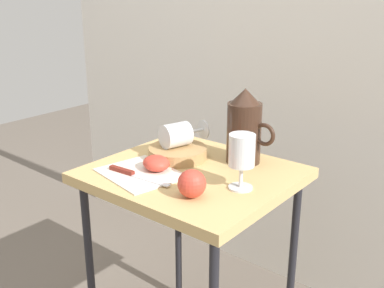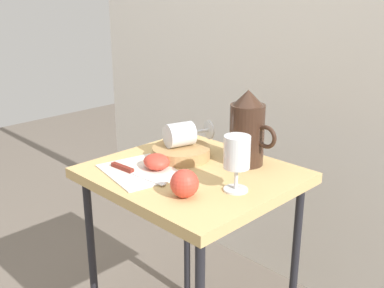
{
  "view_description": "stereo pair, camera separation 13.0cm",
  "coord_description": "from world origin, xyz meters",
  "px_view_note": "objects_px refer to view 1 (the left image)",
  "views": [
    {
      "loc": [
        0.78,
        -0.96,
        1.17
      ],
      "look_at": [
        0.0,
        0.0,
        0.75
      ],
      "focal_mm": 43.72,
      "sensor_mm": 36.0,
      "label": 1
    },
    {
      "loc": [
        0.87,
        -0.87,
        1.17
      ],
      "look_at": [
        0.0,
        0.0,
        0.75
      ],
      "focal_mm": 43.72,
      "sensor_mm": 36.0,
      "label": 2
    }
  ],
  "objects_px": {
    "apple_half_left": "(155,162)",
    "knife": "(130,173)",
    "table": "(192,192)",
    "apple_half_right": "(157,164)",
    "wine_glass_upright": "(242,154)",
    "wine_glass_tipped_near": "(177,135)",
    "basket_tray": "(178,153)",
    "apple_whole": "(192,184)",
    "pitcher": "(244,132)"
  },
  "relations": [
    {
      "from": "wine_glass_upright",
      "to": "apple_half_right",
      "type": "xyz_separation_m",
      "value": [
        -0.25,
        -0.05,
        -0.07
      ]
    },
    {
      "from": "basket_tray",
      "to": "wine_glass_tipped_near",
      "type": "distance_m",
      "value": 0.06
    },
    {
      "from": "apple_whole",
      "to": "knife",
      "type": "height_order",
      "value": "apple_whole"
    },
    {
      "from": "basket_tray",
      "to": "knife",
      "type": "distance_m",
      "value": 0.19
    },
    {
      "from": "table",
      "to": "apple_whole",
      "type": "distance_m",
      "value": 0.2
    },
    {
      "from": "wine_glass_tipped_near",
      "to": "apple_whole",
      "type": "distance_m",
      "value": 0.29
    },
    {
      "from": "table",
      "to": "basket_tray",
      "type": "height_order",
      "value": "basket_tray"
    },
    {
      "from": "basket_tray",
      "to": "pitcher",
      "type": "distance_m",
      "value": 0.21
    },
    {
      "from": "pitcher",
      "to": "apple_whole",
      "type": "xyz_separation_m",
      "value": [
        0.03,
        -0.29,
        -0.06
      ]
    },
    {
      "from": "knife",
      "to": "wine_glass_tipped_near",
      "type": "bearing_deg",
      "value": 89.21
    },
    {
      "from": "wine_glass_upright",
      "to": "knife",
      "type": "xyz_separation_m",
      "value": [
        -0.28,
        -0.12,
        -0.09
      ]
    },
    {
      "from": "table",
      "to": "apple_half_right",
      "type": "bearing_deg",
      "value": -135.81
    },
    {
      "from": "apple_half_left",
      "to": "knife",
      "type": "xyz_separation_m",
      "value": [
        -0.02,
        -0.08,
        -0.02
      ]
    },
    {
      "from": "knife",
      "to": "wine_glass_upright",
      "type": "bearing_deg",
      "value": 23.83
    },
    {
      "from": "pitcher",
      "to": "knife",
      "type": "xyz_separation_m",
      "value": [
        -0.18,
        -0.29,
        -0.08
      ]
    },
    {
      "from": "basket_tray",
      "to": "wine_glass_tipped_near",
      "type": "height_order",
      "value": "wine_glass_tipped_near"
    },
    {
      "from": "knife",
      "to": "apple_whole",
      "type": "bearing_deg",
      "value": 1.21
    },
    {
      "from": "basket_tray",
      "to": "pitcher",
      "type": "xyz_separation_m",
      "value": [
        0.17,
        0.1,
        0.07
      ]
    },
    {
      "from": "pitcher",
      "to": "apple_half_left",
      "type": "xyz_separation_m",
      "value": [
        -0.16,
        -0.22,
        -0.07
      ]
    },
    {
      "from": "wine_glass_upright",
      "to": "wine_glass_tipped_near",
      "type": "height_order",
      "value": "wine_glass_upright"
    },
    {
      "from": "basket_tray",
      "to": "apple_whole",
      "type": "relative_size",
      "value": 2.45
    },
    {
      "from": "wine_glass_upright",
      "to": "knife",
      "type": "distance_m",
      "value": 0.32
    },
    {
      "from": "pitcher",
      "to": "wine_glass_tipped_near",
      "type": "xyz_separation_m",
      "value": [
        -0.18,
        -0.09,
        -0.02
      ]
    },
    {
      "from": "wine_glass_upright",
      "to": "wine_glass_tipped_near",
      "type": "distance_m",
      "value": 0.29
    },
    {
      "from": "table",
      "to": "apple_half_right",
      "type": "distance_m",
      "value": 0.13
    },
    {
      "from": "wine_glass_tipped_near",
      "to": "knife",
      "type": "distance_m",
      "value": 0.21
    },
    {
      "from": "wine_glass_upright",
      "to": "apple_half_right",
      "type": "bearing_deg",
      "value": -167.71
    },
    {
      "from": "wine_glass_tipped_near",
      "to": "wine_glass_upright",
      "type": "bearing_deg",
      "value": -14.42
    },
    {
      "from": "table",
      "to": "wine_glass_tipped_near",
      "type": "distance_m",
      "value": 0.18
    },
    {
      "from": "pitcher",
      "to": "knife",
      "type": "bearing_deg",
      "value": -121.93
    },
    {
      "from": "wine_glass_tipped_near",
      "to": "apple_whole",
      "type": "xyz_separation_m",
      "value": [
        0.21,
        -0.19,
        -0.04
      ]
    },
    {
      "from": "table",
      "to": "apple_half_left",
      "type": "distance_m",
      "value": 0.14
    },
    {
      "from": "table",
      "to": "apple_whole",
      "type": "height_order",
      "value": "apple_whole"
    },
    {
      "from": "table",
      "to": "apple_half_left",
      "type": "bearing_deg",
      "value": -142.17
    },
    {
      "from": "apple_whole",
      "to": "basket_tray",
      "type": "bearing_deg",
      "value": 138.01
    },
    {
      "from": "wine_glass_tipped_near",
      "to": "apple_whole",
      "type": "height_order",
      "value": "wine_glass_tipped_near"
    },
    {
      "from": "pitcher",
      "to": "apple_half_right",
      "type": "height_order",
      "value": "pitcher"
    },
    {
      "from": "wine_glass_upright",
      "to": "wine_glass_tipped_near",
      "type": "relative_size",
      "value": 0.92
    },
    {
      "from": "wine_glass_tipped_near",
      "to": "apple_half_right",
      "type": "xyz_separation_m",
      "value": [
        0.03,
        -0.13,
        -0.05
      ]
    },
    {
      "from": "wine_glass_upright",
      "to": "apple_half_left",
      "type": "bearing_deg",
      "value": -169.34
    },
    {
      "from": "wine_glass_upright",
      "to": "apple_whole",
      "type": "height_order",
      "value": "wine_glass_upright"
    },
    {
      "from": "basket_tray",
      "to": "pitcher",
      "type": "bearing_deg",
      "value": 30.97
    },
    {
      "from": "wine_glass_upright",
      "to": "wine_glass_tipped_near",
      "type": "xyz_separation_m",
      "value": [
        -0.28,
        0.07,
        -0.02
      ]
    },
    {
      "from": "apple_half_left",
      "to": "knife",
      "type": "distance_m",
      "value": 0.08
    },
    {
      "from": "table",
      "to": "wine_glass_upright",
      "type": "bearing_deg",
      "value": -4.99
    },
    {
      "from": "wine_glass_upright",
      "to": "apple_half_right",
      "type": "distance_m",
      "value": 0.26
    },
    {
      "from": "apple_half_right",
      "to": "knife",
      "type": "xyz_separation_m",
      "value": [
        -0.04,
        -0.07,
        -0.02
      ]
    },
    {
      "from": "pitcher",
      "to": "apple_whole",
      "type": "distance_m",
      "value": 0.29
    },
    {
      "from": "apple_half_left",
      "to": "pitcher",
      "type": "bearing_deg",
      "value": 53.94
    },
    {
      "from": "wine_glass_tipped_near",
      "to": "knife",
      "type": "xyz_separation_m",
      "value": [
        -0.0,
        -0.2,
        -0.06
      ]
    }
  ]
}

